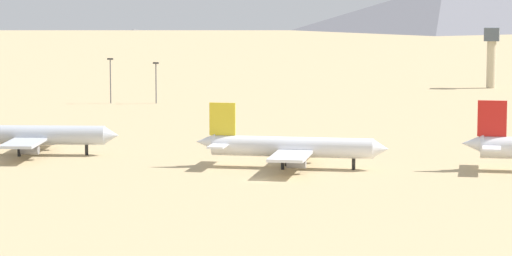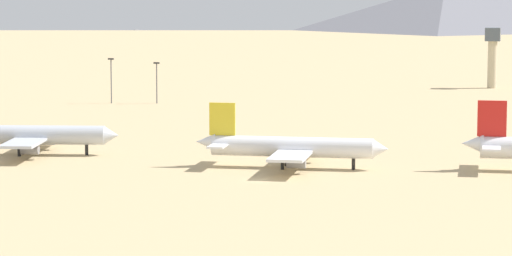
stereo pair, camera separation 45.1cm
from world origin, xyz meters
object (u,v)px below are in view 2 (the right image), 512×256
at_px(parked_jet_yellow_3, 290,147).
at_px(control_tower, 492,52).
at_px(light_pole_east, 157,79).
at_px(light_pole_mid, 111,77).
at_px(parked_jet_red_2, 27,135).

distance_m(parked_jet_yellow_3, control_tower, 203.92).
xyz_separation_m(control_tower, light_pole_east, (-94.82, -82.70, -5.29)).
relative_size(parked_jet_yellow_3, light_pole_mid, 2.77).
bearing_deg(parked_jet_red_2, light_pole_east, 84.08).
height_order(control_tower, light_pole_east, control_tower).
distance_m(parked_jet_yellow_3, light_pole_east, 137.71).
distance_m(parked_jet_yellow_3, light_pole_mid, 142.30).
bearing_deg(light_pole_east, parked_jet_yellow_3, -60.10).
bearing_deg(parked_jet_yellow_3, light_pole_east, 115.88).
xyz_separation_m(parked_jet_yellow_3, light_pole_east, (-68.62, 119.35, 3.30)).
xyz_separation_m(parked_jet_red_2, parked_jet_yellow_3, (57.59, -4.58, -0.07)).
bearing_deg(control_tower, light_pole_east, -138.91).
bearing_deg(light_pole_east, light_pole_mid, -166.78).
distance_m(light_pole_mid, light_pole_east, 13.83).
height_order(parked_jet_red_2, light_pole_mid, light_pole_mid).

